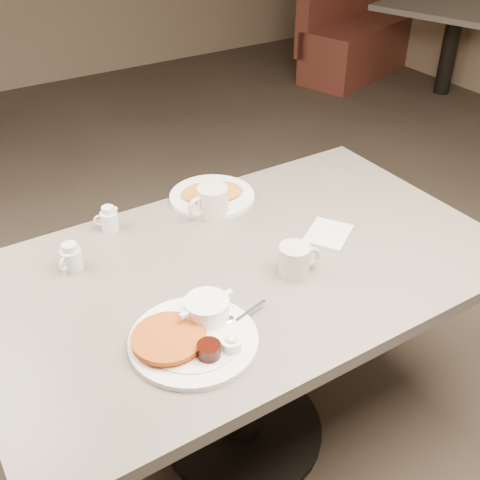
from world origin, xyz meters
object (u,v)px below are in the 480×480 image
diner_table (244,308)px  booth_back_right (366,26)px  creamer_right (109,219)px  coffee_mug_far (212,202)px  hash_plate (212,195)px  main_plate (193,332)px  coffee_mug_near (295,260)px  creamer_left (71,257)px

diner_table → booth_back_right: 4.07m
booth_back_right → creamer_right: bearing=-144.1°
diner_table → booth_back_right: bearing=42.3°
coffee_mug_far → hash_plate: 0.11m
booth_back_right → main_plate: bearing=-138.2°
creamer_right → booth_back_right: size_ratio=0.04×
booth_back_right → coffee_mug_near: bearing=-135.6°
diner_table → hash_plate: (0.11, 0.37, 0.18)m
creamer_right → hash_plate: creamer_right is taller
coffee_mug_far → booth_back_right: 3.87m
booth_back_right → hash_plate: bearing=-140.8°
diner_table → creamer_left: bearing=150.1°
diner_table → booth_back_right: (3.01, 2.74, -0.17)m
diner_table → hash_plate: hash_plate is taller
creamer_left → creamer_right: (0.17, 0.13, 0.00)m
diner_table → main_plate: size_ratio=3.78×
hash_plate → creamer_right: bearing=179.3°
coffee_mug_far → hash_plate: bearing=59.9°
creamer_left → main_plate: bearing=-70.9°
coffee_mug_far → coffee_mug_near: bearing=-83.8°
diner_table → main_plate: bearing=-144.1°
main_plate → creamer_right: size_ratio=4.96×
creamer_left → hash_plate: size_ratio=0.23×
coffee_mug_near → coffee_mug_far: coffee_mug_far is taller
hash_plate → coffee_mug_near: bearing=-91.5°
creamer_right → booth_back_right: booth_back_right is taller
diner_table → main_plate: 0.38m
coffee_mug_far → booth_back_right: (2.96, 2.46, -0.39)m
coffee_mug_near → creamer_right: size_ratio=1.65×
diner_table → booth_back_right: size_ratio=0.82×
main_plate → coffee_mug_far: coffee_mug_far is taller
main_plate → coffee_mug_far: (0.32, 0.47, 0.03)m
coffee_mug_near → creamer_left: bearing=145.4°
hash_plate → booth_back_right: 3.76m
coffee_mug_far → hash_plate: coffee_mug_far is taller
main_plate → coffee_mug_near: size_ratio=3.01×
main_plate → hash_plate: size_ratio=1.08×
creamer_left → coffee_mug_near: bearing=-34.6°
creamer_left → diner_table: bearing=-29.9°
creamer_left → booth_back_right: (3.43, 2.50, -0.38)m
creamer_left → creamer_right: bearing=38.6°
hash_plate → creamer_left: bearing=-166.5°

